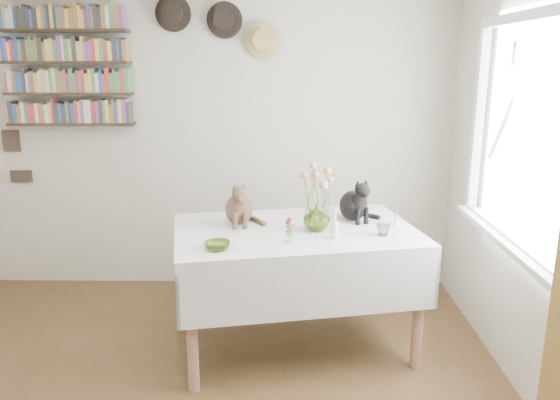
{
  "coord_description": "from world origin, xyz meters",
  "views": [
    {
      "loc": [
        0.64,
        -2.24,
        1.89
      ],
      "look_at": [
        0.6,
        1.05,
        1.05
      ],
      "focal_mm": 35.0,
      "sensor_mm": 36.0,
      "label": 1
    }
  ],
  "objects_px": {
    "dining_table": "(295,258)",
    "tabby_cat": "(239,201)",
    "bookshelf_unit": "(67,67)",
    "flower_vase": "(317,217)",
    "black_cat": "(353,198)"
  },
  "relations": [
    {
      "from": "tabby_cat",
      "to": "bookshelf_unit",
      "type": "xyz_separation_m",
      "value": [
        -1.42,
        0.89,
        0.86
      ]
    },
    {
      "from": "tabby_cat",
      "to": "flower_vase",
      "type": "xyz_separation_m",
      "value": [
        0.51,
        -0.15,
        -0.06
      ]
    },
    {
      "from": "flower_vase",
      "to": "bookshelf_unit",
      "type": "distance_m",
      "value": 2.38
    },
    {
      "from": "tabby_cat",
      "to": "black_cat",
      "type": "distance_m",
      "value": 0.78
    },
    {
      "from": "flower_vase",
      "to": "bookshelf_unit",
      "type": "xyz_separation_m",
      "value": [
        -1.93,
        1.04,
        0.92
      ]
    },
    {
      "from": "dining_table",
      "to": "tabby_cat",
      "type": "height_order",
      "value": "tabby_cat"
    },
    {
      "from": "tabby_cat",
      "to": "bookshelf_unit",
      "type": "distance_m",
      "value": 1.88
    },
    {
      "from": "dining_table",
      "to": "flower_vase",
      "type": "bearing_deg",
      "value": -13.66
    },
    {
      "from": "dining_table",
      "to": "bookshelf_unit",
      "type": "distance_m",
      "value": 2.39
    },
    {
      "from": "dining_table",
      "to": "tabby_cat",
      "type": "distance_m",
      "value": 0.53
    },
    {
      "from": "tabby_cat",
      "to": "black_cat",
      "type": "height_order",
      "value": "tabby_cat"
    },
    {
      "from": "black_cat",
      "to": "dining_table",
      "type": "bearing_deg",
      "value": -175.18
    },
    {
      "from": "dining_table",
      "to": "bookshelf_unit",
      "type": "bearing_deg",
      "value": 150.74
    },
    {
      "from": "dining_table",
      "to": "black_cat",
      "type": "distance_m",
      "value": 0.58
    },
    {
      "from": "tabby_cat",
      "to": "bookshelf_unit",
      "type": "height_order",
      "value": "bookshelf_unit"
    }
  ]
}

